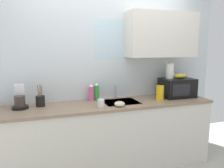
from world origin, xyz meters
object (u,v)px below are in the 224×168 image
at_px(banana_bunch, 181,76).
at_px(dish_soap_bottle_green, 97,92).
at_px(dish_soap_bottle_pink, 91,93).
at_px(utensil_crock, 40,101).
at_px(mug_white, 101,103).
at_px(small_bowl, 120,104).
at_px(coffee_maker, 20,100).
at_px(cereal_canister, 160,93).
at_px(paper_towel_roll, 170,71).
at_px(microwave, 177,88).

relative_size(banana_bunch, dish_soap_bottle_green, 0.83).
relative_size(dish_soap_bottle_pink, utensil_crock, 0.83).
height_order(banana_bunch, mug_white, banana_bunch).
relative_size(utensil_crock, small_bowl, 2.13).
bearing_deg(utensil_crock, small_bowl, -19.22).
relative_size(coffee_maker, dish_soap_bottle_green, 1.16).
distance_m(banana_bunch, mug_white, 1.30).
xyz_separation_m(dish_soap_bottle_green, utensil_crock, (-0.74, -0.10, -0.04)).
xyz_separation_m(dish_soap_bottle_pink, cereal_canister, (0.90, -0.26, -0.01)).
relative_size(mug_white, small_bowl, 0.73).
bearing_deg(small_bowl, dish_soap_bottle_pink, 121.88).
distance_m(paper_towel_roll, cereal_canister, 0.40).
distance_m(coffee_maker, mug_white, 0.96).
bearing_deg(dish_soap_bottle_green, paper_towel_roll, -6.20).
relative_size(dish_soap_bottle_pink, small_bowl, 1.77).
distance_m(banana_bunch, dish_soap_bottle_pink, 1.32).
bearing_deg(dish_soap_bottle_green, coffee_maker, -173.66).
xyz_separation_m(paper_towel_roll, small_bowl, (-0.89, -0.30, -0.35)).
xyz_separation_m(cereal_canister, utensil_crock, (-1.56, 0.17, -0.03)).
height_order(banana_bunch, cereal_canister, banana_bunch).
height_order(microwave, dish_soap_bottle_green, microwave).
bearing_deg(small_bowl, dish_soap_bottle_green, 113.41).
relative_size(microwave, dish_soap_bottle_pink, 2.00).
height_order(coffee_maker, dish_soap_bottle_pink, coffee_maker).
relative_size(banana_bunch, cereal_canister, 1.00).
bearing_deg(paper_towel_roll, utensil_crock, 179.37).
xyz_separation_m(paper_towel_roll, dish_soap_bottle_pink, (-1.14, 0.11, -0.27)).
height_order(microwave, small_bowl, microwave).
relative_size(microwave, cereal_canister, 2.30).
height_order(microwave, banana_bunch, banana_bunch).
height_order(banana_bunch, dish_soap_bottle_pink, banana_bunch).
height_order(paper_towel_roll, small_bowl, paper_towel_roll).
bearing_deg(microwave, coffee_maker, 178.39).
bearing_deg(banana_bunch, utensil_crock, 177.95).
relative_size(paper_towel_roll, dish_soap_bottle_pink, 0.95).
bearing_deg(utensil_crock, banana_bunch, -2.05).
xyz_separation_m(banana_bunch, dish_soap_bottle_green, (-1.22, 0.17, -0.19)).
relative_size(microwave, coffee_maker, 1.64).
xyz_separation_m(banana_bunch, mug_white, (-1.26, -0.19, -0.26)).
distance_m(banana_bunch, cereal_canister, 0.45).
distance_m(microwave, dish_soap_bottle_pink, 1.25).
height_order(coffee_maker, utensil_crock, coffee_maker).
height_order(coffee_maker, cereal_canister, coffee_maker).
bearing_deg(microwave, cereal_canister, -163.83).
relative_size(coffee_maker, mug_white, 2.95).
xyz_separation_m(banana_bunch, cereal_canister, (-0.39, -0.10, -0.20)).
bearing_deg(coffee_maker, small_bowl, -15.04).
xyz_separation_m(dish_soap_bottle_green, small_bowl, (0.18, -0.42, -0.08)).
distance_m(microwave, paper_towel_roll, 0.27).
bearing_deg(dish_soap_bottle_green, microwave, -8.17).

